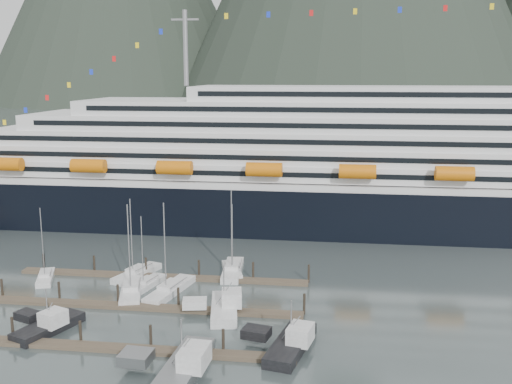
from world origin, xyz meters
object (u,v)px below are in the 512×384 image
Objects in this scene: sailboat_d at (170,290)px; trawler_b at (48,325)px; sailboat_b at (131,291)px; sailboat_g at (233,271)px; sailboat_c at (147,284)px; sailboat_e at (137,274)px; trawler_c at (181,368)px; trawler_e at (223,307)px; sailboat_f at (232,271)px; trawler_d at (290,343)px; cruise_ship at (369,172)px; sailboat_a at (46,278)px.

sailboat_d reaches higher than trawler_b.
sailboat_g is at bearing -65.11° from sailboat_b.
sailboat_c is at bearing -36.52° from sailboat_b.
sailboat_c is 0.80× the size of sailboat_d.
trawler_c is (15.67, -31.28, 0.50)m from sailboat_e.
sailboat_g is (15.43, 3.70, 0.01)m from sailboat_e.
trawler_b is 23.31m from trawler_e.
sailboat_f is (7.77, 10.50, -0.02)m from sailboat_d.
sailboat_f is at bearing 35.76° from trawler_d.
sailboat_f is (15.32, 3.70, -0.01)m from sailboat_e.
trawler_d is (11.77, -27.10, 0.45)m from sailboat_g.
cruise_ship is 69.26m from sailboat_a.
sailboat_g is 34.98m from trawler_c.
sailboat_d reaches higher than trawler_e.
sailboat_g reaches higher than trawler_b.
sailboat_e is at bearing -3.04° from sailboat_b.
trawler_b is (-19.75, -26.10, 0.43)m from sailboat_f.
sailboat_e is 1.31× the size of trawler_b.
trawler_e is (-10.11, 9.98, 0.00)m from trawler_d.
sailboat_f is (29.41, 7.55, 0.01)m from sailboat_a.
sailboat_f is 0.11m from sailboat_g.
sailboat_g is at bearing -96.60° from sailboat_a.
trawler_b is at bearing 102.47° from trawler_e.
sailboat_g is at bearing 4.32° from trawler_c.
trawler_d is at bearing -160.99° from sailboat_g.
sailboat_e is 1.13× the size of trawler_d.
sailboat_b is 1.21× the size of trawler_d.
sailboat_b is 17.96m from sailboat_g.
sailboat_f is at bearing -4.32° from trawler_e.
sailboat_d is 19.67m from trawler_b.
sailboat_c is 0.87× the size of sailboat_e.
sailboat_c is 0.98× the size of trawler_d.
cruise_ship reaches higher than trawler_c.
sailboat_a is at bearing 99.87° from sailboat_g.
trawler_b is (-4.42, -22.40, 0.42)m from sailboat_e.
cruise_ship is at bearing -14.79° from trawler_c.
sailboat_d is at bearing -93.53° from sailboat_b.
sailboat_d is 1.42× the size of trawler_b.
sailboat_d is 0.99× the size of sailboat_g.
sailboat_b is 17.88m from sailboat_f.
cruise_ship reaches higher than trawler_b.
cruise_ship is at bearing -26.23° from sailboat_e.
sailboat_f is at bearing -64.89° from sailboat_b.
cruise_ship is at bearing -51.12° from sailboat_f.
sailboat_a is 1.12× the size of trawler_e.
sailboat_f is 29.59m from trawler_d.
cruise_ship is at bearing -33.35° from trawler_e.
trawler_d is (19.65, -16.61, 0.46)m from sailboat_d.
trawler_b is at bearing 70.08° from trawler_c.
sailboat_c is 14.77m from sailboat_f.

